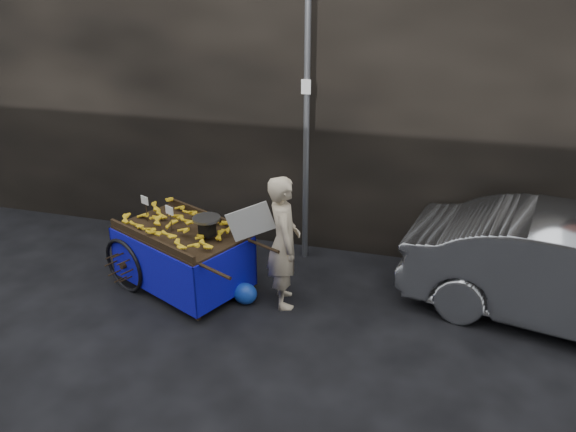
% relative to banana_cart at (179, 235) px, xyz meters
% --- Properties ---
extents(ground, '(80.00, 80.00, 0.00)m').
position_rel_banana_cart_xyz_m(ground, '(1.02, -0.10, -0.72)').
color(ground, black).
rests_on(ground, ground).
extents(building_wall, '(13.50, 2.00, 5.00)m').
position_rel_banana_cart_xyz_m(building_wall, '(1.41, 2.50, 1.78)').
color(building_wall, black).
rests_on(building_wall, ground).
extents(street_pole, '(0.12, 0.10, 4.00)m').
position_rel_banana_cart_xyz_m(street_pole, '(1.32, 1.20, 1.28)').
color(street_pole, slate).
rests_on(street_pole, ground).
extents(banana_cart, '(2.36, 1.77, 1.17)m').
position_rel_banana_cart_xyz_m(banana_cart, '(0.00, 0.00, 0.00)').
color(banana_cart, black).
rests_on(banana_cart, ground).
extents(vendor, '(0.93, 0.70, 1.64)m').
position_rel_banana_cart_xyz_m(vendor, '(1.36, -0.02, 0.10)').
color(vendor, '#C4B191').
rests_on(vendor, ground).
extents(plastic_bag, '(0.30, 0.24, 0.27)m').
position_rel_banana_cart_xyz_m(plastic_bag, '(0.92, -0.18, -0.59)').
color(plastic_bag, '#173EAD').
rests_on(plastic_bag, ground).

